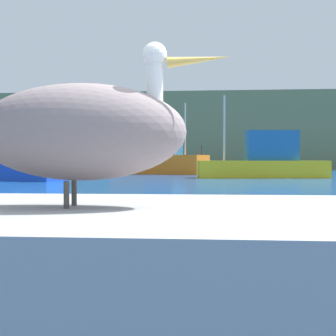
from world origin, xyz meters
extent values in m
cube|color=#6B7A51|center=(0.00, 63.73, 4.29)|extent=(140.00, 15.14, 8.58)
cube|color=#989898|center=(-0.97, -0.31, 0.41)|extent=(3.87, 2.26, 0.82)
ellipsoid|color=gray|center=(-0.97, -0.31, 1.23)|extent=(1.18, 0.64, 0.52)
cylinder|color=white|center=(-0.58, -0.29, 1.46)|extent=(0.09, 0.09, 0.30)
sphere|color=white|center=(-0.58, -0.29, 1.64)|extent=(0.13, 0.13, 0.13)
cone|color=gold|center=(-0.34, -0.27, 1.61)|extent=(0.35, 0.08, 0.09)
cylinder|color=#4C4742|center=(-1.04, -0.22, 0.90)|extent=(0.03, 0.03, 0.14)
cylinder|color=#4C4742|center=(-1.03, -0.42, 0.90)|extent=(0.03, 0.03, 0.14)
cube|color=blue|center=(-10.71, 24.22, 0.65)|extent=(5.42, 3.55, 1.30)
cube|color=#1E6099|center=(-11.42, 24.52, 1.96)|extent=(2.22, 1.89, 1.33)
cylinder|color=#B2B2B2|center=(-9.28, 23.59, 2.89)|extent=(0.12, 0.12, 3.18)
cube|color=orange|center=(-4.93, 37.48, 0.71)|extent=(7.70, 4.93, 1.42)
cube|color=#1E6099|center=(-4.58, 37.33, 2.21)|extent=(2.93, 2.64, 1.59)
cylinder|color=#B2B2B2|center=(-2.89, 36.63, 3.32)|extent=(0.12, 0.12, 3.81)
cylinder|color=#3F382D|center=(-1.66, 36.12, 1.77)|extent=(0.10, 0.10, 0.70)
cube|color=yellow|center=(2.19, 29.51, 0.51)|extent=(7.78, 2.89, 1.02)
cube|color=#1E6099|center=(2.72, 29.57, 1.91)|extent=(3.12, 1.78, 1.77)
cylinder|color=#B2B2B2|center=(-0.08, 29.24, 2.95)|extent=(0.12, 0.12, 3.86)
camera|label=1|loc=(-0.22, -3.20, 1.08)|focal=58.44mm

